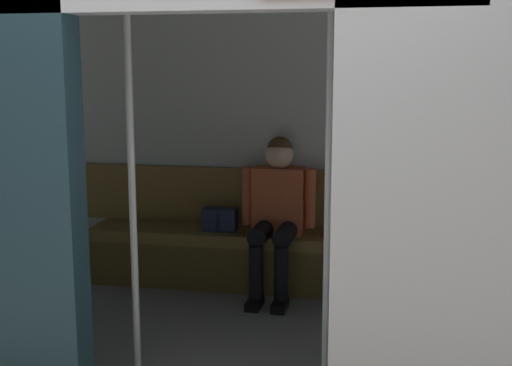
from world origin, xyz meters
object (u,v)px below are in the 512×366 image
(book, at_px, (337,234))
(bench_seat, at_px, (283,247))
(grab_pole_door, at_px, (132,197))
(grab_pole_far, at_px, (328,204))
(person_seated, at_px, (277,206))
(train_car, at_px, (243,103))
(handbag, at_px, (220,219))

(book, bearing_deg, bench_seat, 31.83)
(grab_pole_door, distance_m, grab_pole_far, 0.97)
(person_seated, height_order, grab_pole_far, grab_pole_far)
(bench_seat, height_order, book, book)
(bench_seat, bearing_deg, grab_pole_door, 74.33)
(bench_seat, relative_size, grab_pole_far, 1.46)
(train_car, relative_size, bench_seat, 2.12)
(handbag, bearing_deg, bench_seat, 177.45)
(train_car, distance_m, grab_pole_door, 0.95)
(train_car, relative_size, grab_pole_far, 3.10)
(handbag, distance_m, book, 0.89)
(person_seated, distance_m, handbag, 0.48)
(person_seated, height_order, handbag, person_seated)
(person_seated, relative_size, grab_pole_far, 0.57)
(grab_pole_far, bearing_deg, bench_seat, -74.15)
(bench_seat, xyz_separation_m, book, (-0.40, -0.03, 0.12))
(grab_pole_door, height_order, grab_pole_far, same)
(book, relative_size, grab_pole_door, 0.11)
(handbag, height_order, grab_pole_far, grab_pole_far)
(train_car, xyz_separation_m, grab_pole_far, (-0.57, 0.72, -0.44))
(person_seated, bearing_deg, handbag, -9.33)
(train_car, xyz_separation_m, bench_seat, (-0.08, -0.99, -1.13))
(bench_seat, height_order, grab_pole_door, grab_pole_door)
(bench_seat, height_order, handbag, handbag)
(grab_pole_door, bearing_deg, person_seated, -105.10)
(train_car, relative_size, book, 29.09)
(grab_pole_far, bearing_deg, train_car, -51.72)
(grab_pole_door, bearing_deg, bench_seat, -105.67)
(train_car, relative_size, person_seated, 5.48)
(train_car, height_order, grab_pole_door, train_car)
(handbag, relative_size, grab_pole_door, 0.13)
(handbag, height_order, grab_pole_door, grab_pole_door)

